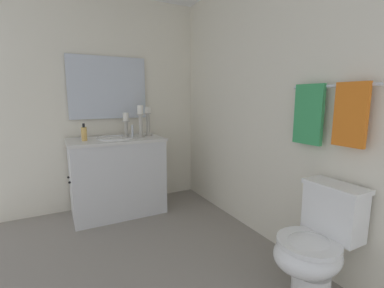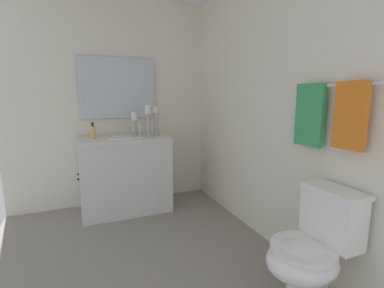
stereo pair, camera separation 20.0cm
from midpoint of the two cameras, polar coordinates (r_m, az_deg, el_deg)
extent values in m
cube|color=gray|center=(2.28, -12.65, -25.42)|extent=(3.06, 2.37, 0.02)
cube|color=silver|center=(2.45, 14.35, 7.76)|extent=(3.06, 0.04, 2.45)
cube|color=silver|center=(3.38, -20.30, 7.91)|extent=(0.04, 2.37, 2.45)
cube|color=silver|center=(3.20, -17.24, -6.76)|extent=(0.55, 0.97, 0.83)
cube|color=silver|center=(3.10, -17.63, 0.86)|extent=(0.58, 1.00, 0.03)
sphere|color=black|center=(3.24, -26.35, -6.38)|extent=(0.02, 0.02, 0.02)
sphere|color=black|center=(3.05, -26.25, -7.34)|extent=(0.02, 0.02, 0.02)
ellipsoid|color=white|center=(3.11, -17.60, 0.23)|extent=(0.38, 0.30, 0.11)
torus|color=white|center=(3.10, -17.65, 1.21)|extent=(0.40, 0.40, 0.02)
cylinder|color=silver|center=(3.13, -14.29, 2.66)|extent=(0.02, 0.02, 0.14)
cube|color=silver|center=(3.35, -19.00, 11.17)|extent=(0.02, 0.88, 0.71)
cylinder|color=#B7B2A5|center=(3.22, -10.98, 1.82)|extent=(0.09, 0.09, 0.01)
cylinder|color=#B7B2A5|center=(3.21, -11.05, 3.98)|extent=(0.04, 0.04, 0.26)
cylinder|color=#B7B2A5|center=(3.20, -11.12, 6.38)|extent=(0.08, 0.08, 0.01)
cylinder|color=white|center=(3.19, -11.15, 7.08)|extent=(0.06, 0.06, 0.07)
cylinder|color=#B7B2A5|center=(3.11, -12.54, 1.50)|extent=(0.09, 0.09, 0.01)
cylinder|color=#B7B2A5|center=(3.10, -12.62, 3.69)|extent=(0.04, 0.04, 0.25)
cylinder|color=#B7B2A5|center=(3.09, -12.71, 6.11)|extent=(0.08, 0.08, 0.01)
cylinder|color=white|center=(3.09, -12.75, 7.10)|extent=(0.06, 0.06, 0.09)
cylinder|color=#B7B2A5|center=(3.20, -15.43, 1.59)|extent=(0.09, 0.09, 0.01)
cylinder|color=#B7B2A5|center=(3.19, -15.49, 3.01)|extent=(0.04, 0.04, 0.17)
cylinder|color=#B7B2A5|center=(3.18, -15.57, 4.64)|extent=(0.08, 0.08, 0.01)
cylinder|color=white|center=(3.18, -15.61, 5.57)|extent=(0.06, 0.06, 0.09)
cylinder|color=#E5B259|center=(3.04, -23.64, 1.93)|extent=(0.06, 0.06, 0.14)
cylinder|color=black|center=(3.03, -23.75, 3.62)|extent=(0.02, 0.02, 0.04)
cylinder|color=white|center=(2.10, 21.03, -26.07)|extent=(0.24, 0.24, 0.18)
ellipsoid|color=white|center=(1.94, 20.43, -21.11)|extent=(0.38, 0.46, 0.24)
cylinder|color=white|center=(1.90, 20.57, -19.03)|extent=(0.39, 0.39, 0.03)
cube|color=white|center=(1.99, 25.20, -12.91)|extent=(0.36, 0.17, 0.32)
cube|color=white|center=(1.93, 25.57, -8.10)|extent=(0.38, 0.19, 0.03)
cylinder|color=silver|center=(1.99, 24.98, 11.07)|extent=(0.62, 0.02, 0.02)
cube|color=#389E59|center=(2.08, 20.93, 5.85)|extent=(0.23, 0.03, 0.43)
cube|color=orange|center=(1.89, 27.96, 5.48)|extent=(0.21, 0.03, 0.40)
camera|label=1|loc=(0.10, -92.57, -0.44)|focal=25.21mm
camera|label=2|loc=(0.10, 87.43, 0.44)|focal=25.21mm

